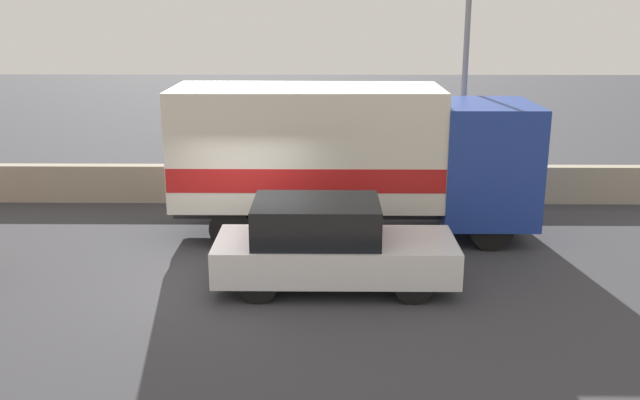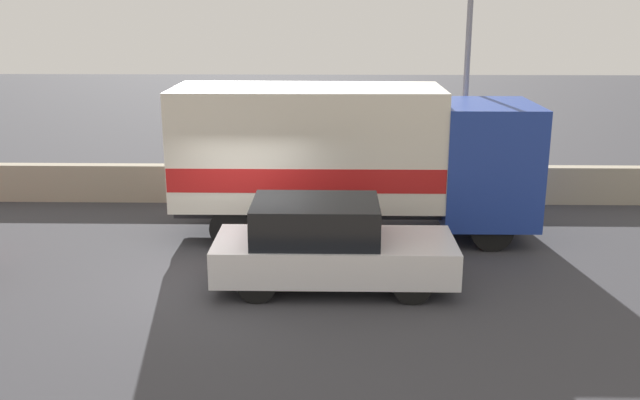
% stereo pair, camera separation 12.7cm
% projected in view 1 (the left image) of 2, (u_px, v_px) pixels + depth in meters
% --- Properties ---
extents(ground_plane, '(80.00, 80.00, 0.00)m').
position_uv_depth(ground_plane, '(241.00, 280.00, 13.49)').
color(ground_plane, '#38383D').
extents(stone_wall_backdrop, '(60.00, 0.35, 0.98)m').
position_uv_depth(stone_wall_backdrop, '(265.00, 184.00, 18.70)').
color(stone_wall_backdrop, '#A39984').
rests_on(stone_wall_backdrop, ground_plane).
extents(street_lamp, '(0.56, 0.28, 6.63)m').
position_uv_depth(street_lamp, '(466.00, 54.00, 17.39)').
color(street_lamp, slate).
rests_on(street_lamp, ground_plane).
extents(box_truck, '(7.85, 2.44, 3.33)m').
position_uv_depth(box_truck, '(347.00, 155.00, 15.71)').
color(box_truck, navy).
rests_on(box_truck, ground_plane).
extents(car_hatchback, '(4.38, 1.75, 1.63)m').
position_uv_depth(car_hatchback, '(329.00, 245.00, 13.01)').
color(car_hatchback, silver).
rests_on(car_hatchback, ground_plane).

